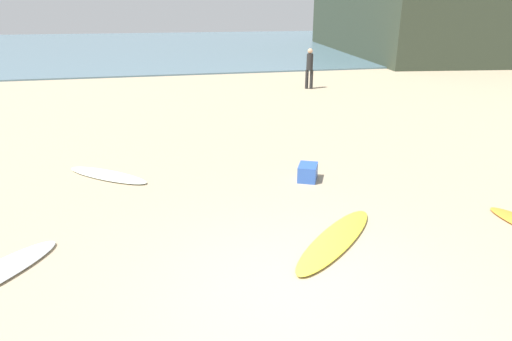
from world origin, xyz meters
TOP-DOWN VIEW (x-y plane):
  - ground_plane at (0.00, 0.00)m, footprint 120.00×120.00m
  - ocean_water at (0.00, 39.41)m, footprint 120.00×40.00m
  - surfboard_1 at (-2.62, 4.93)m, footprint 1.91×1.73m
  - surfboard_3 at (0.98, 1.19)m, footprint 2.11×2.03m
  - beachgoer_near at (5.23, 14.13)m, footprint 0.37×0.37m
  - beach_cooler at (1.45, 3.76)m, footprint 0.56×0.63m

SIDE VIEW (x-z plane):
  - ground_plane at x=0.00m, z-range 0.00..0.00m
  - surfboard_1 at x=-2.62m, z-range 0.00..0.07m
  - ocean_water at x=0.00m, z-range 0.00..0.08m
  - surfboard_3 at x=0.98m, z-range 0.00..0.08m
  - beach_cooler at x=1.45m, z-range 0.00..0.33m
  - beachgoer_near at x=5.23m, z-range 0.10..1.82m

